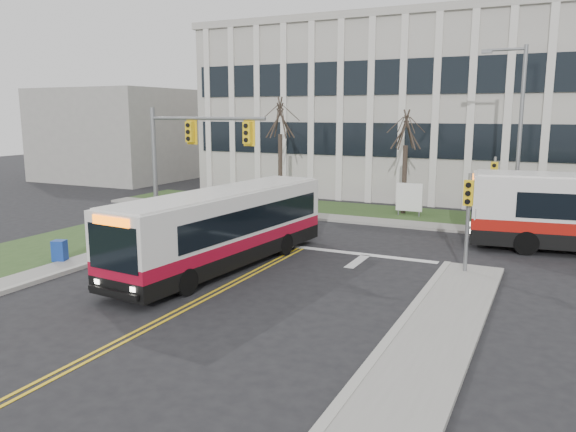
{
  "coord_description": "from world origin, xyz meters",
  "views": [
    {
      "loc": [
        10.04,
        -14.09,
        5.95
      ],
      "look_at": [
        0.73,
        5.2,
        2.0
      ],
      "focal_mm": 35.0,
      "sensor_mm": 36.0,
      "label": 1
    }
  ],
  "objects_px": {
    "directory_sign": "(409,198)",
    "newspaper_box_blue": "(60,252)",
    "bus_main": "(224,230)",
    "streetlight": "(517,128)"
  },
  "relations": [
    {
      "from": "directory_sign",
      "to": "bus_main",
      "type": "bearing_deg",
      "value": -106.45
    },
    {
      "from": "directory_sign",
      "to": "bus_main",
      "type": "height_order",
      "value": "bus_main"
    },
    {
      "from": "directory_sign",
      "to": "newspaper_box_blue",
      "type": "relative_size",
      "value": 2.11
    },
    {
      "from": "streetlight",
      "to": "bus_main",
      "type": "bearing_deg",
      "value": -128.01
    },
    {
      "from": "directory_sign",
      "to": "newspaper_box_blue",
      "type": "bearing_deg",
      "value": -122.39
    },
    {
      "from": "streetlight",
      "to": "bus_main",
      "type": "height_order",
      "value": "streetlight"
    },
    {
      "from": "newspaper_box_blue",
      "to": "directory_sign",
      "type": "bearing_deg",
      "value": 36.83
    },
    {
      "from": "bus_main",
      "to": "newspaper_box_blue",
      "type": "distance_m",
      "value": 6.72
    },
    {
      "from": "streetlight",
      "to": "directory_sign",
      "type": "relative_size",
      "value": 4.6
    },
    {
      "from": "streetlight",
      "to": "newspaper_box_blue",
      "type": "distance_m",
      "value": 21.97
    }
  ]
}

